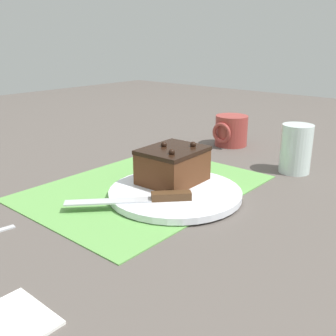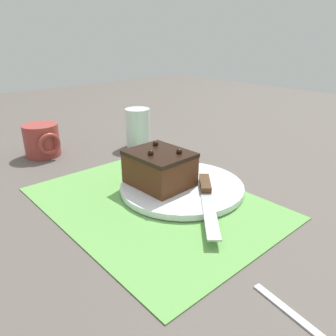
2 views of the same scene
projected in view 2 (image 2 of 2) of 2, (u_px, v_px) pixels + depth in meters
ground_plane at (153, 203)px, 0.63m from camera, size 3.00×3.00×0.00m
placemat_woven at (153, 202)px, 0.63m from camera, size 0.46×0.34×0.00m
cake_plate at (182, 187)px, 0.67m from camera, size 0.25×0.25×0.01m
chocolate_cake at (160, 168)px, 0.66m from camera, size 0.13×0.11×0.08m
serving_knife at (207, 193)px, 0.62m from camera, size 0.18×0.17×0.01m
drinking_glass at (138, 128)px, 0.92m from camera, size 0.07×0.07×0.11m
coffee_mug at (42, 140)px, 0.85m from camera, size 0.10×0.09×0.08m
dessert_fork at (319, 334)px, 0.35m from camera, size 0.15×0.04×0.01m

